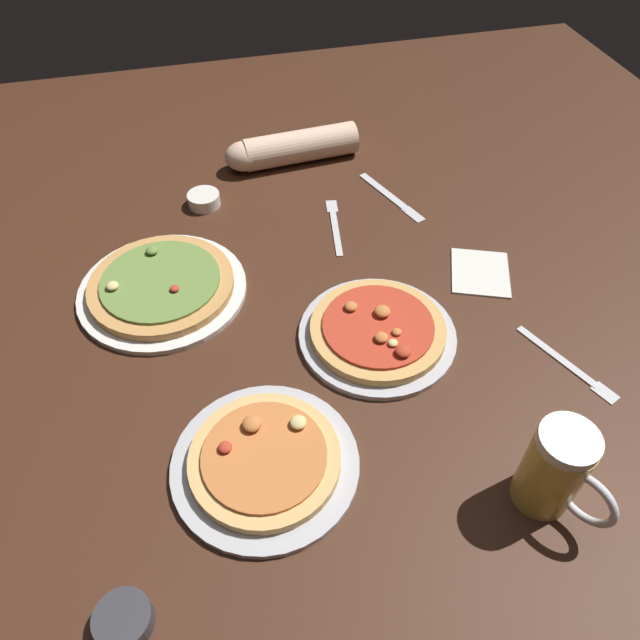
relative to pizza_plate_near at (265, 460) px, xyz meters
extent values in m
cube|color=#3D2114|center=(0.15, 0.26, -0.03)|extent=(2.40, 2.40, 0.03)
cylinder|color=#B2B2B7|center=(0.00, 0.00, -0.01)|extent=(0.29, 0.29, 0.01)
cylinder|color=tan|center=(0.00, 0.00, 0.01)|extent=(0.24, 0.24, 0.02)
cylinder|color=#C67038|center=(0.00, 0.00, 0.02)|extent=(0.19, 0.19, 0.01)
ellipsoid|color=#B73823|center=(-0.06, 0.02, 0.03)|extent=(0.02, 0.02, 0.01)
ellipsoid|color=#DBC67A|center=(0.06, 0.04, 0.03)|extent=(0.03, 0.03, 0.01)
ellipsoid|color=#C67038|center=(-0.01, 0.05, 0.03)|extent=(0.03, 0.03, 0.02)
cylinder|color=silver|center=(-0.13, 0.43, -0.01)|extent=(0.33, 0.33, 0.01)
cylinder|color=tan|center=(-0.13, 0.43, 0.01)|extent=(0.29, 0.29, 0.02)
cylinder|color=olive|center=(-0.13, 0.43, 0.02)|extent=(0.24, 0.24, 0.01)
ellipsoid|color=olive|center=(-0.14, 0.51, 0.03)|extent=(0.02, 0.02, 0.01)
ellipsoid|color=#B73823|center=(-0.10, 0.39, 0.02)|extent=(0.02, 0.02, 0.01)
ellipsoid|color=#DBC67A|center=(-0.22, 0.43, 0.03)|extent=(0.02, 0.02, 0.01)
cylinder|color=#B2B2B7|center=(0.25, 0.21, -0.01)|extent=(0.29, 0.29, 0.01)
cylinder|color=tan|center=(0.25, 0.21, 0.01)|extent=(0.25, 0.25, 0.02)
cylinder|color=#B73823|center=(0.25, 0.21, 0.02)|extent=(0.21, 0.21, 0.01)
ellipsoid|color=#C67038|center=(0.28, 0.18, 0.02)|extent=(0.02, 0.02, 0.01)
ellipsoid|color=#C67038|center=(0.27, 0.23, 0.03)|extent=(0.03, 0.03, 0.02)
ellipsoid|color=#DBC67A|center=(0.26, 0.16, 0.02)|extent=(0.02, 0.02, 0.01)
ellipsoid|color=#C67038|center=(0.21, 0.26, 0.03)|extent=(0.02, 0.02, 0.01)
ellipsoid|color=#C67038|center=(0.25, 0.18, 0.03)|extent=(0.03, 0.03, 0.01)
ellipsoid|color=#B73823|center=(0.27, 0.14, 0.03)|extent=(0.03, 0.03, 0.01)
cylinder|color=gold|center=(0.39, -0.15, 0.06)|extent=(0.09, 0.09, 0.15)
cylinder|color=white|center=(0.39, -0.15, 0.14)|extent=(0.08, 0.08, 0.02)
torus|color=silver|center=(0.42, -0.20, 0.06)|extent=(0.05, 0.09, 0.09)
cylinder|color=silver|center=(-0.01, 0.70, 0.00)|extent=(0.07, 0.07, 0.03)
cylinder|color=#333338|center=(-0.22, -0.18, 0.00)|extent=(0.08, 0.08, 0.03)
cube|color=silver|center=(0.51, 0.33, -0.01)|extent=(0.16, 0.17, 0.01)
cube|color=silver|center=(0.26, 0.53, -0.01)|extent=(0.04, 0.16, 0.01)
cube|color=silver|center=(0.27, 0.62, -0.01)|extent=(0.03, 0.05, 0.00)
cube|color=silver|center=(0.41, 0.65, -0.01)|extent=(0.08, 0.17, 0.01)
cube|color=silver|center=(0.45, 0.55, -0.01)|extent=(0.04, 0.06, 0.00)
cube|color=silver|center=(0.55, 0.09, -0.01)|extent=(0.08, 0.17, 0.01)
cube|color=silver|center=(0.59, -0.01, -0.01)|extent=(0.04, 0.05, 0.00)
cylinder|color=beige|center=(0.25, 0.83, 0.02)|extent=(0.29, 0.10, 0.08)
ellipsoid|color=beige|center=(0.11, 0.82, 0.02)|extent=(0.10, 0.08, 0.07)
camera|label=1|loc=(-0.03, -0.48, 0.83)|focal=33.63mm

